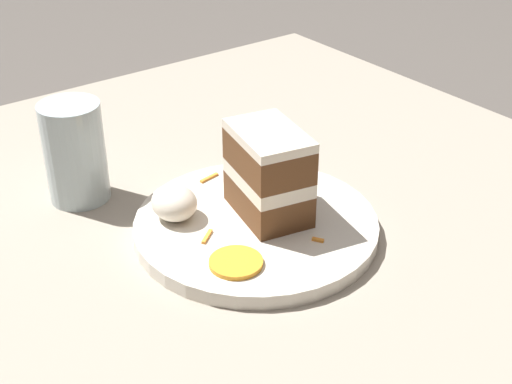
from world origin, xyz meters
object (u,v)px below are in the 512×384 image
(orange_garnish, at_px, (238,264))
(cream_dollop, at_px, (174,203))
(plate, at_px, (256,226))
(drinking_glass, at_px, (76,159))
(cake_slice, at_px, (268,173))

(orange_garnish, bearing_deg, cream_dollop, -178.69)
(plate, xyz_separation_m, drinking_glass, (-0.18, -0.12, 0.04))
(cream_dollop, height_order, drinking_glass, drinking_glass)
(cream_dollop, relative_size, orange_garnish, 1.00)
(plate, bearing_deg, drinking_glass, -146.97)
(plate, bearing_deg, orange_garnish, -49.08)
(cream_dollop, relative_size, drinking_glass, 0.45)
(cake_slice, relative_size, drinking_glass, 0.92)
(cake_slice, bearing_deg, orange_garnish, -132.62)
(cream_dollop, bearing_deg, orange_garnish, 1.31)
(plate, height_order, drinking_glass, drinking_glass)
(cream_dollop, distance_m, drinking_glass, 0.14)
(orange_garnish, distance_m, drinking_glass, 0.25)
(orange_garnish, bearing_deg, drinking_glass, -167.06)
(cake_slice, distance_m, cream_dollop, 0.11)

